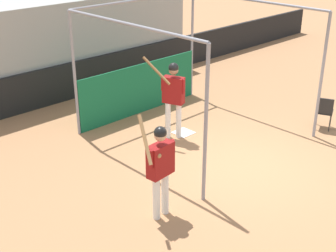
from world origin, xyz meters
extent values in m
plane|color=#A8754C|center=(0.00, 0.00, 0.00)|extent=(60.00, 60.00, 0.00)
cube|color=black|center=(0.00, 5.97, 0.53)|extent=(24.00, 0.12, 1.06)
cube|color=#9E9E99|center=(0.00, 7.63, 1.36)|extent=(8.70, 3.20, 2.71)
cube|color=#1E6B3D|center=(-1.92, 6.43, 1.11)|extent=(0.45, 0.40, 0.10)
cube|color=#1E6B3D|center=(-1.92, 6.61, 1.34)|extent=(0.45, 0.06, 0.40)
cube|color=#1E6B3D|center=(-1.38, 6.43, 1.11)|extent=(0.45, 0.40, 0.10)
cube|color=#1E6B3D|center=(-1.38, 6.61, 1.34)|extent=(0.45, 0.06, 0.40)
cube|color=#1E6B3D|center=(-0.83, 6.43, 1.11)|extent=(0.45, 0.40, 0.10)
cube|color=#1E6B3D|center=(-0.83, 6.61, 1.34)|extent=(0.45, 0.06, 0.40)
cube|color=#1E6B3D|center=(-0.27, 6.43, 1.11)|extent=(0.45, 0.40, 0.10)
cube|color=#1E6B3D|center=(-0.27, 6.61, 1.34)|extent=(0.45, 0.06, 0.40)
cube|color=#1E6B3D|center=(0.28, 6.43, 1.11)|extent=(0.45, 0.40, 0.10)
cube|color=#1E6B3D|center=(0.28, 6.61, 1.34)|extent=(0.45, 0.06, 0.40)
cube|color=#1E6B3D|center=(0.83, 6.43, 1.11)|extent=(0.45, 0.40, 0.10)
cube|color=#1E6B3D|center=(0.83, 6.61, 1.34)|extent=(0.45, 0.06, 0.40)
cube|color=#1E6B3D|center=(1.38, 6.43, 1.11)|extent=(0.45, 0.40, 0.10)
cube|color=#1E6B3D|center=(1.38, 6.61, 1.34)|extent=(0.45, 0.06, 0.40)
cube|color=#1E6B3D|center=(1.92, 6.43, 1.11)|extent=(0.45, 0.40, 0.10)
cube|color=#1E6B3D|center=(1.92, 6.61, 1.34)|extent=(0.45, 0.06, 0.40)
cube|color=#1E6B3D|center=(2.48, 6.43, 1.11)|extent=(0.45, 0.40, 0.10)
cube|color=#1E6B3D|center=(2.48, 6.61, 1.34)|extent=(0.45, 0.06, 0.40)
cube|color=#1E6B3D|center=(3.03, 6.43, 1.11)|extent=(0.45, 0.40, 0.10)
cube|color=#1E6B3D|center=(3.03, 6.61, 1.34)|extent=(0.45, 0.06, 0.40)
cube|color=#1E6B3D|center=(3.58, 6.43, 1.11)|extent=(0.45, 0.40, 0.10)
cube|color=#1E6B3D|center=(3.58, 6.61, 1.34)|extent=(0.45, 0.06, 0.40)
cube|color=#1E6B3D|center=(-1.38, 7.23, 1.51)|extent=(0.45, 0.40, 0.10)
cube|color=#1E6B3D|center=(-1.38, 7.41, 1.74)|extent=(0.45, 0.06, 0.40)
cube|color=#1E6B3D|center=(-0.83, 7.23, 1.51)|extent=(0.45, 0.40, 0.10)
cube|color=#1E6B3D|center=(-0.83, 7.41, 1.74)|extent=(0.45, 0.06, 0.40)
cube|color=#1E6B3D|center=(-0.27, 7.23, 1.51)|extent=(0.45, 0.40, 0.10)
cube|color=#1E6B3D|center=(-0.27, 7.41, 1.74)|extent=(0.45, 0.06, 0.40)
cube|color=#1E6B3D|center=(0.28, 7.23, 1.51)|extent=(0.45, 0.40, 0.10)
cube|color=#1E6B3D|center=(0.28, 7.41, 1.74)|extent=(0.45, 0.06, 0.40)
cube|color=#1E6B3D|center=(0.83, 7.23, 1.51)|extent=(0.45, 0.40, 0.10)
cube|color=#1E6B3D|center=(0.83, 7.41, 1.74)|extent=(0.45, 0.06, 0.40)
cube|color=#1E6B3D|center=(1.38, 7.23, 1.51)|extent=(0.45, 0.40, 0.10)
cube|color=#1E6B3D|center=(1.38, 7.41, 1.74)|extent=(0.45, 0.06, 0.40)
cube|color=#1E6B3D|center=(1.92, 7.23, 1.51)|extent=(0.45, 0.40, 0.10)
cube|color=#1E6B3D|center=(1.92, 7.41, 1.74)|extent=(0.45, 0.06, 0.40)
cube|color=#1E6B3D|center=(2.48, 7.23, 1.51)|extent=(0.45, 0.40, 0.10)
cube|color=#1E6B3D|center=(2.48, 7.41, 1.74)|extent=(0.45, 0.06, 0.40)
cube|color=#1E6B3D|center=(3.03, 7.23, 1.51)|extent=(0.45, 0.40, 0.10)
cube|color=#1E6B3D|center=(3.03, 7.41, 1.74)|extent=(0.45, 0.06, 0.40)
cube|color=#1E6B3D|center=(3.58, 7.23, 1.51)|extent=(0.45, 0.40, 0.10)
cube|color=#1E6B3D|center=(3.58, 7.41, 1.74)|extent=(0.45, 0.06, 0.40)
cube|color=#1E6B3D|center=(-0.83, 8.03, 1.91)|extent=(0.45, 0.40, 0.10)
cube|color=#1E6B3D|center=(-0.83, 8.21, 2.14)|extent=(0.45, 0.06, 0.40)
cube|color=#1E6B3D|center=(-0.27, 8.03, 1.91)|extent=(0.45, 0.40, 0.10)
cube|color=#1E6B3D|center=(-0.27, 8.21, 2.14)|extent=(0.45, 0.06, 0.40)
cube|color=#1E6B3D|center=(0.28, 8.03, 1.91)|extent=(0.45, 0.40, 0.10)
cube|color=#1E6B3D|center=(0.28, 8.21, 2.14)|extent=(0.45, 0.06, 0.40)
cube|color=#1E6B3D|center=(0.83, 8.03, 1.91)|extent=(0.45, 0.40, 0.10)
cube|color=#1E6B3D|center=(0.83, 8.21, 2.14)|extent=(0.45, 0.06, 0.40)
cube|color=#1E6B3D|center=(1.38, 8.03, 1.91)|extent=(0.45, 0.40, 0.10)
cube|color=#1E6B3D|center=(1.38, 8.21, 2.14)|extent=(0.45, 0.06, 0.40)
cube|color=#1E6B3D|center=(1.92, 8.03, 1.91)|extent=(0.45, 0.40, 0.10)
cube|color=#1E6B3D|center=(1.92, 8.21, 2.14)|extent=(0.45, 0.06, 0.40)
cube|color=#1E6B3D|center=(2.48, 8.03, 1.91)|extent=(0.45, 0.40, 0.10)
cube|color=#1E6B3D|center=(2.48, 8.21, 2.14)|extent=(0.45, 0.06, 0.40)
cube|color=#1E6B3D|center=(3.03, 8.03, 1.91)|extent=(0.45, 0.40, 0.10)
cube|color=#1E6B3D|center=(3.03, 8.21, 2.14)|extent=(0.45, 0.06, 0.40)
cube|color=#1E6B3D|center=(3.58, 8.03, 1.91)|extent=(0.45, 0.40, 0.10)
cube|color=#1E6B3D|center=(3.58, 8.21, 2.14)|extent=(0.45, 0.06, 0.40)
cube|color=#1E6B3D|center=(-0.27, 8.83, 2.31)|extent=(0.45, 0.40, 0.10)
cube|color=#1E6B3D|center=(0.28, 8.83, 2.31)|extent=(0.45, 0.40, 0.10)
cube|color=#1E6B3D|center=(0.83, 8.83, 2.31)|extent=(0.45, 0.40, 0.10)
cube|color=#1E6B3D|center=(1.38, 8.83, 2.31)|extent=(0.45, 0.40, 0.10)
cylinder|color=gray|center=(-1.54, -0.28, 1.49)|extent=(0.07, 0.07, 2.97)
cylinder|color=gray|center=(2.43, -0.28, 1.49)|extent=(0.07, 0.07, 2.97)
cylinder|color=gray|center=(-1.54, 3.78, 1.49)|extent=(0.07, 0.07, 2.97)
cylinder|color=gray|center=(2.43, 3.78, 1.49)|extent=(0.07, 0.07, 2.97)
cylinder|color=gray|center=(-1.54, 1.75, 2.97)|extent=(0.06, 4.06, 0.06)
cylinder|color=gray|center=(2.43, 1.75, 2.97)|extent=(0.06, 4.06, 0.06)
cylinder|color=gray|center=(0.44, 3.78, 2.97)|extent=(3.97, 0.06, 0.06)
cube|color=#14663D|center=(0.44, 3.76, 0.67)|extent=(3.90, 0.03, 1.34)
cube|color=white|center=(0.31, 2.04, 0.01)|extent=(0.44, 0.44, 0.02)
cylinder|color=white|center=(0.06, 1.96, 0.44)|extent=(0.17, 0.17, 0.88)
cylinder|color=white|center=(-0.13, 2.12, 0.44)|extent=(0.17, 0.17, 0.88)
cube|color=maroon|center=(-0.04, 2.04, 1.20)|extent=(0.38, 0.54, 0.63)
sphere|color=#A37556|center=(-0.04, 2.04, 1.68)|extent=(0.22, 0.22, 0.22)
sphere|color=black|center=(-0.04, 2.04, 1.73)|extent=(0.23, 0.23, 0.23)
cylinder|color=maroon|center=(0.02, 1.78, 1.34)|extent=(0.09, 0.09, 0.34)
cylinder|color=maroon|center=(-0.17, 2.26, 1.34)|extent=(0.09, 0.09, 0.34)
cylinder|color=brown|center=(-0.42, 2.19, 1.71)|extent=(0.20, 0.75, 0.55)
sphere|color=brown|center=(-0.07, 2.26, 1.46)|extent=(0.08, 0.08, 0.08)
cylinder|color=white|center=(-2.35, -0.10, 0.41)|extent=(0.14, 0.14, 0.82)
cylinder|color=white|center=(-2.58, -0.12, 0.41)|extent=(0.14, 0.14, 0.82)
cube|color=maroon|center=(-2.46, -0.11, 1.11)|extent=(0.51, 0.26, 0.58)
sphere|color=tan|center=(-2.46, -0.11, 1.57)|extent=(0.21, 0.21, 0.21)
sphere|color=black|center=(-2.46, -0.11, 1.61)|extent=(0.22, 0.22, 0.22)
cylinder|color=maroon|center=(-2.20, -0.13, 1.24)|extent=(0.08, 0.08, 0.32)
cylinder|color=maroon|center=(-2.72, -0.17, 1.24)|extent=(0.08, 0.08, 0.32)
cylinder|color=#AD7F4C|center=(-2.82, -0.14, 1.62)|extent=(0.24, 0.51, 0.71)
sphere|color=#AD7F4C|center=(-2.60, -0.22, 1.28)|extent=(0.08, 0.08, 0.08)
cube|color=black|center=(3.04, -0.17, 0.44)|extent=(0.52, 0.52, 0.04)
cube|color=black|center=(2.88, -0.24, 0.64)|extent=(0.19, 0.38, 0.40)
cylinder|color=#333333|center=(3.13, 0.05, 0.22)|extent=(0.02, 0.02, 0.44)
cylinder|color=#333333|center=(3.26, -0.26, 0.22)|extent=(0.02, 0.02, 0.44)
cylinder|color=#333333|center=(2.82, -0.08, 0.22)|extent=(0.02, 0.02, 0.44)
cylinder|color=#333333|center=(2.95, -0.39, 0.22)|extent=(0.02, 0.02, 0.44)
camera|label=1|loc=(-7.18, -5.17, 4.82)|focal=50.00mm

